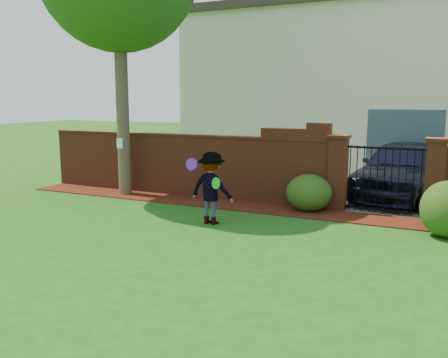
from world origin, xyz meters
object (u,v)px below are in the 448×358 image
at_px(frisbee_green, 216,183).
at_px(man, 211,188).
at_px(car, 400,170).
at_px(frisbee_purple, 192,164).

bearing_deg(frisbee_green, man, 133.87).
relative_size(car, frisbee_purple, 17.34).
bearing_deg(man, frisbee_green, 139.43).
bearing_deg(frisbee_green, car, 55.85).
xyz_separation_m(frisbee_purple, frisbee_green, (0.70, -0.22, -0.34)).
distance_m(man, frisbee_green, 0.42).
bearing_deg(man, car, -122.31).
xyz_separation_m(car, frisbee_green, (-3.26, -4.80, 0.16)).
distance_m(car, frisbee_green, 5.81).
bearing_deg(frisbee_purple, man, 7.44).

